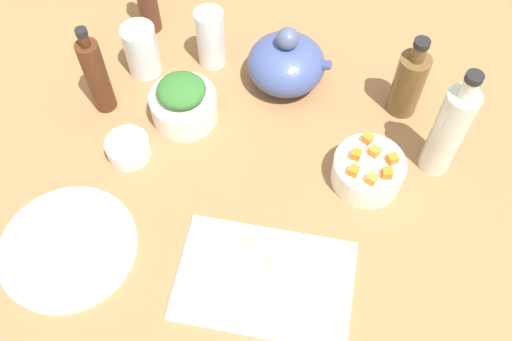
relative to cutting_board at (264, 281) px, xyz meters
The scene contains 30 objects.
tabletop 20.17cm from the cutting_board, 109.98° to the left, with size 190.00×190.00×3.00cm, color #956840.
cutting_board is the anchor object (origin of this frame).
plate_tofu 36.09cm from the cutting_board, behind, with size 24.99×24.99×1.20cm, color white.
bowl_greens 40.46cm from the cutting_board, 129.64° to the left, with size 13.67×13.67×6.35cm, color white.
bowl_carrots 29.17cm from the cutting_board, 62.42° to the left, with size 13.63×13.63×6.11cm, color white.
bowl_small_side 38.50cm from the cutting_board, 149.92° to the left, with size 8.70×8.70×4.08cm, color white.
teapot 47.17cm from the cutting_board, 99.67° to the left, with size 18.04×16.58×15.08cm.
bottle_0 43.33cm from the cutting_board, 52.02° to the left, with size 6.06×6.06×25.95cm.
bottle_2 49.51cm from the cutting_board, 68.94° to the left, with size 6.28×6.28×19.38cm.
bottle_3 52.80cm from the cutting_board, 145.72° to the left, with size 4.54×4.54×21.52cm.
drinking_glass_0 56.68cm from the cutting_board, 133.24° to the left, with size 7.22×7.22×12.05cm, color white.
drinking_glass_1 54.31cm from the cutting_board, 117.80° to the left, with size 6.16×6.16×13.91cm, color white.
carrot_cube_0 32.65cm from the cutting_board, 57.47° to the left, with size 1.80×1.80×1.80cm, color orange.
carrot_cube_1 31.63cm from the cutting_board, 63.71° to the left, with size 1.80×1.80×1.80cm, color orange.
carrot_cube_2 33.32cm from the cutting_board, 68.48° to the left, with size 1.80×1.80×1.80cm, color orange.
carrot_cube_3 26.62cm from the cutting_board, 56.63° to the left, with size 1.80×1.80×1.80cm, color orange.
carrot_cube_4 28.88cm from the cutting_board, 68.03° to the left, with size 1.80×1.80×1.80cm, color orange.
carrot_cube_5 29.62cm from the cutting_board, 54.56° to the left, with size 1.80×1.80×1.80cm, color orange.
carrot_cube_6 25.69cm from the cutting_board, 64.39° to the left, with size 1.80×1.80×1.80cm, color orange.
chopped_greens_mound 41.12cm from the cutting_board, 129.64° to the left, with size 9.97×9.67×3.98cm, color #2F692B.
tofu_cube_0 37.28cm from the cutting_board, behind, with size 2.20×2.20×2.20cm, color white.
tofu_cube_1 36.81cm from the cutting_board, behind, with size 2.20×2.20×2.20cm, color white.
tofu_cube_2 41.02cm from the cutting_board, behind, with size 2.20×2.20×2.20cm, color #EAF0CD.
tofu_cube_3 32.12cm from the cutting_board, behind, with size 2.20×2.20×2.20cm, color white.
tofu_cube_4 34.12cm from the cutting_board, behind, with size 2.20×2.20×2.20cm, color #E6F5D0.
dumpling_0 5.34cm from the cutting_board, 153.48° to the right, with size 5.92×5.47×3.08cm, color beige.
dumpling_1 2.78cm from the cutting_board, 63.56° to the left, with size 5.30×5.01×2.89cm, color beige.
dumpling_2 5.69cm from the cutting_board, 83.73° to the right, with size 4.28×4.27×2.30cm, color beige.
dumpling_3 10.58cm from the cutting_board, ahead, with size 5.65×5.22×2.70cm, color beige.
dumpling_4 6.39cm from the cutting_board, 129.75° to the left, with size 5.61×5.01×2.32cm, color beige.
Camera 1 is at (15.44, -54.84, 97.05)cm, focal length 39.61 mm.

